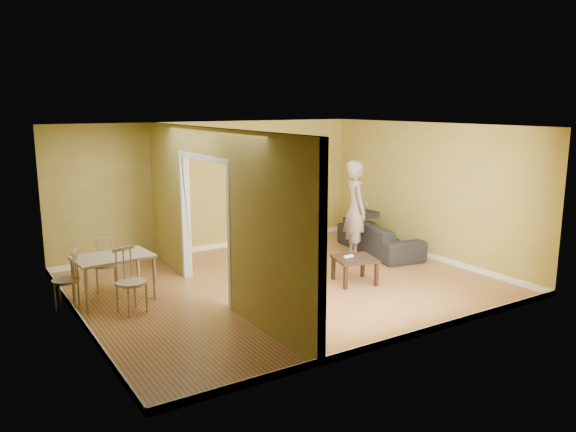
% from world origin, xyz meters
% --- Properties ---
extents(room_shell, '(6.50, 6.50, 6.50)m').
position_xyz_m(room_shell, '(0.00, 0.00, 1.30)').
color(room_shell, '#BA7B4B').
rests_on(room_shell, ground).
extents(partition, '(0.22, 5.50, 2.60)m').
position_xyz_m(partition, '(-1.20, 0.00, 1.30)').
color(partition, '#A17E3A').
rests_on(partition, ground).
extents(wall_speaker, '(0.10, 0.10, 0.10)m').
position_xyz_m(wall_speaker, '(1.50, 2.69, 1.90)').
color(wall_speaker, black).
rests_on(wall_speaker, room_shell).
extents(sofa, '(2.24, 1.26, 0.81)m').
position_xyz_m(sofa, '(2.70, 0.73, 0.40)').
color(sofa, black).
rests_on(sofa, ground).
extents(person, '(0.99, 0.89, 2.23)m').
position_xyz_m(person, '(2.05, 0.69, 1.11)').
color(person, slate).
rests_on(person, ground).
extents(bookshelf, '(0.86, 0.38, 2.04)m').
position_xyz_m(bookshelf, '(0.94, 2.61, 1.02)').
color(bookshelf, white).
rests_on(bookshelf, ground).
extents(paper_box_navy_a, '(0.46, 0.30, 0.23)m').
position_xyz_m(paper_box_navy_a, '(0.93, 2.56, 0.55)').
color(paper_box_navy_a, navy).
rests_on(paper_box_navy_a, bookshelf).
extents(paper_box_teal, '(0.40, 0.26, 0.21)m').
position_xyz_m(paper_box_teal, '(0.90, 2.56, 0.93)').
color(paper_box_teal, '#20614A').
rests_on(paper_box_teal, bookshelf).
extents(paper_box_navy_b, '(0.45, 0.29, 0.23)m').
position_xyz_m(paper_box_navy_b, '(0.92, 2.56, 1.35)').
color(paper_box_navy_b, navy).
rests_on(paper_box_navy_b, bookshelf).
extents(paper_box_navy_c, '(0.45, 0.29, 0.23)m').
position_xyz_m(paper_box_navy_c, '(0.98, 2.56, 1.58)').
color(paper_box_navy_c, navy).
rests_on(paper_box_navy_c, bookshelf).
extents(coffee_table, '(0.65, 0.65, 0.44)m').
position_xyz_m(coffee_table, '(1.03, -0.56, 0.37)').
color(coffee_table, '#36251A').
rests_on(coffee_table, ground).
extents(game_controller, '(0.17, 0.04, 0.03)m').
position_xyz_m(game_controller, '(0.96, -0.49, 0.45)').
color(game_controller, white).
rests_on(game_controller, coffee_table).
extents(dining_table, '(1.11, 0.74, 0.70)m').
position_xyz_m(dining_table, '(-2.59, 0.73, 0.62)').
color(dining_table, tan).
rests_on(dining_table, ground).
extents(chair_left, '(0.52, 0.52, 0.87)m').
position_xyz_m(chair_left, '(-3.27, 0.79, 0.43)').
color(chair_left, tan).
rests_on(chair_left, ground).
extents(chair_near, '(0.53, 0.53, 0.94)m').
position_xyz_m(chair_near, '(-2.52, 0.08, 0.47)').
color(chair_near, '#D1BE88').
rests_on(chair_near, ground).
extents(chair_far, '(0.49, 0.49, 0.91)m').
position_xyz_m(chair_far, '(-2.57, 1.26, 0.45)').
color(chair_far, '#CDB787').
rests_on(chair_far, ground).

